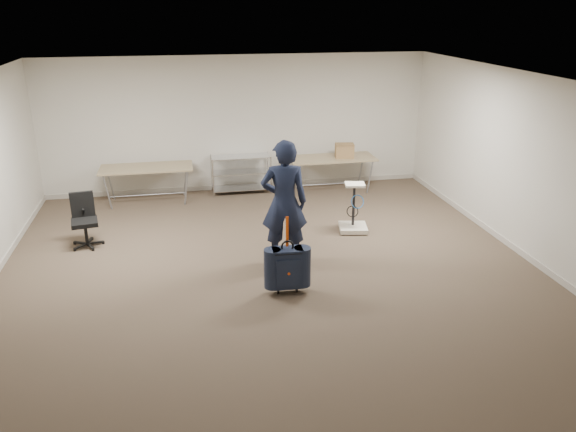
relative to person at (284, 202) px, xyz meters
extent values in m
plane|color=#493C2C|center=(-0.26, -0.71, -0.96)|extent=(9.00, 9.00, 0.00)
plane|color=beige|center=(-0.26, 3.79, 0.44)|extent=(8.00, 0.00, 8.00)
plane|color=beige|center=(-0.26, -5.21, 0.44)|extent=(8.00, 0.00, 8.00)
plane|color=beige|center=(3.74, -0.71, 0.44)|extent=(0.00, 9.00, 9.00)
plane|color=white|center=(-0.26, -0.71, 1.84)|extent=(8.00, 8.00, 0.00)
cube|color=#BAB4A8|center=(-0.26, 3.78, -0.91)|extent=(8.00, 0.02, 0.10)
cube|color=#BAB4A8|center=(3.73, -0.71, -0.91)|extent=(0.02, 9.00, 0.10)
cube|color=#9B825F|center=(-2.16, 3.24, -0.25)|extent=(1.80, 0.75, 0.03)
cylinder|color=#93959B|center=(-2.16, 3.24, -0.81)|extent=(1.50, 0.02, 0.02)
cylinder|color=#93959B|center=(-2.91, 2.94, -0.61)|extent=(0.13, 0.04, 0.69)
cylinder|color=#93959B|center=(-1.41, 2.94, -0.61)|extent=(0.13, 0.04, 0.69)
cylinder|color=#93959B|center=(-2.91, 3.54, -0.61)|extent=(0.13, 0.04, 0.69)
cylinder|color=#93959B|center=(-1.41, 3.54, -0.61)|extent=(0.13, 0.04, 0.69)
cube|color=#9B825F|center=(1.64, 3.24, -0.25)|extent=(1.80, 0.75, 0.03)
cylinder|color=#93959B|center=(1.64, 3.24, -0.81)|extent=(1.50, 0.02, 0.02)
cylinder|color=#93959B|center=(0.89, 2.94, -0.61)|extent=(0.13, 0.04, 0.69)
cylinder|color=#93959B|center=(2.39, 2.94, -0.61)|extent=(0.13, 0.04, 0.69)
cylinder|color=#93959B|center=(0.89, 3.54, -0.61)|extent=(0.13, 0.04, 0.69)
cylinder|color=#93959B|center=(2.39, 3.54, -0.61)|extent=(0.13, 0.04, 0.69)
cylinder|color=silver|center=(-0.86, 3.27, -0.56)|extent=(0.02, 0.02, 0.80)
cylinder|color=silver|center=(0.34, 3.27, -0.56)|extent=(0.02, 0.02, 0.80)
cylinder|color=silver|center=(-0.86, 3.72, -0.56)|extent=(0.02, 0.02, 0.80)
cylinder|color=silver|center=(0.34, 3.72, -0.56)|extent=(0.02, 0.02, 0.80)
cube|color=silver|center=(-0.26, 3.49, -0.86)|extent=(1.20, 0.45, 0.02)
cube|color=silver|center=(-0.26, 3.49, -0.51)|extent=(1.20, 0.45, 0.02)
cube|color=silver|center=(-0.26, 3.49, -0.18)|extent=(1.20, 0.45, 0.01)
imported|color=black|center=(0.00, 0.00, 0.00)|extent=(0.75, 0.53, 1.92)
cube|color=black|center=(-0.15, -1.03, -0.57)|extent=(0.42, 0.26, 0.56)
cube|color=black|center=(-0.15, -1.01, -0.87)|extent=(0.38, 0.18, 0.03)
cylinder|color=black|center=(-0.28, -1.03, -0.92)|extent=(0.03, 0.08, 0.08)
cylinder|color=black|center=(-0.02, -1.04, -0.92)|extent=(0.03, 0.08, 0.08)
torus|color=black|center=(-0.15, -1.03, -0.26)|extent=(0.18, 0.03, 0.18)
cube|color=#E4480C|center=(-0.15, -1.01, -0.05)|extent=(0.04, 0.01, 0.43)
cylinder|color=black|center=(-3.09, 1.18, -0.92)|extent=(0.53, 0.53, 0.08)
cylinder|color=black|center=(-3.09, 1.18, -0.74)|extent=(0.05, 0.05, 0.36)
cube|color=black|center=(-3.09, 1.18, -0.54)|extent=(0.47, 0.47, 0.07)
cube|color=black|center=(-3.12, 1.38, -0.29)|extent=(0.38, 0.11, 0.43)
cube|color=beige|center=(1.42, 0.98, -0.90)|extent=(0.55, 0.55, 0.08)
cylinder|color=black|center=(1.23, 0.79, -0.94)|extent=(0.06, 0.06, 0.04)
cylinder|color=black|center=(1.42, 1.02, -0.49)|extent=(0.05, 0.05, 0.76)
cube|color=beige|center=(1.42, 0.98, -0.11)|extent=(0.38, 0.34, 0.04)
torus|color=blue|center=(1.47, 0.90, -0.39)|extent=(0.26, 0.14, 0.23)
cube|color=#895F40|center=(1.89, 3.21, -0.09)|extent=(0.42, 0.35, 0.29)
camera|label=1|loc=(-1.47, -7.79, 2.80)|focal=35.00mm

